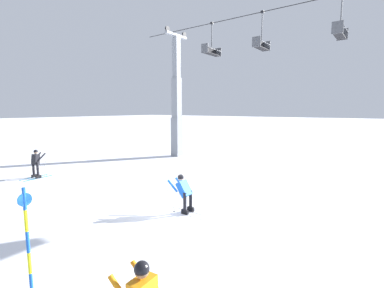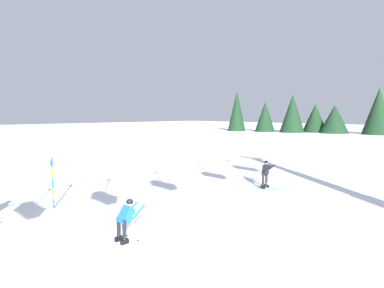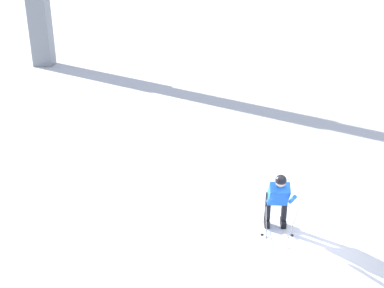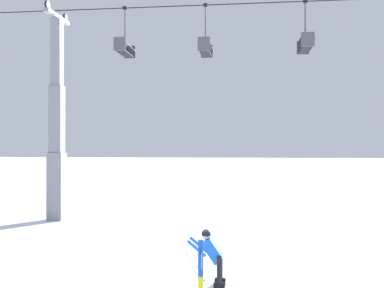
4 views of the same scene
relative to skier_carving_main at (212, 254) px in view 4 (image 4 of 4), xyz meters
name	(u,v)px [view 4 (image 4 of 4)]	position (x,y,z in m)	size (l,w,h in m)	color
skier_carving_main	(212,254)	(0.00, 0.00, 0.00)	(1.71, 0.71, 1.59)	white
lift_tower_near	(57,131)	(-8.26, 9.50, 3.46)	(0.73, 2.53, 10.30)	gray
haul_cable	(294,2)	(3.00, 9.50, 9.30)	(0.05, 0.05, 28.53)	black
chairlift_seat_nearest	(124,48)	(-4.94, 9.50, 7.42)	(0.61, 1.88, 2.29)	black
chairlift_seat_second	(204,47)	(-1.10, 9.50, 7.36)	(0.61, 1.67, 2.38)	black
chairlift_seat_middle	(304,43)	(3.44, 9.50, 7.41)	(0.61, 1.78, 2.31)	black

